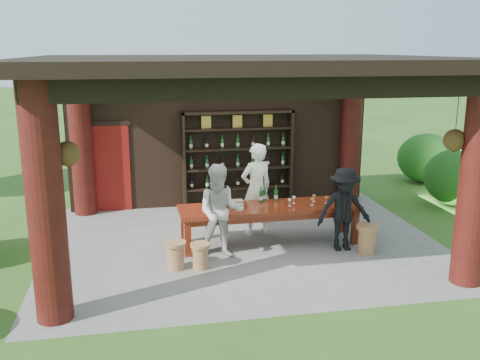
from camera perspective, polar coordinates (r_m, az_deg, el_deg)
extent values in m
plane|color=#2D5119|center=(10.37, 0.42, -6.70)|extent=(90.00, 90.00, 0.00)
cube|color=slate|center=(10.39, 0.42, -6.96)|extent=(7.40, 5.90, 0.10)
cube|color=black|center=(12.57, -2.03, 4.75)|extent=(7.00, 0.18, 3.30)
cube|color=maroon|center=(12.47, -13.82, 1.24)|extent=(0.95, 0.06, 2.00)
cylinder|color=#380C0A|center=(7.50, -20.02, -2.46)|extent=(0.50, 0.50, 3.30)
cylinder|color=#380C0A|center=(8.96, 23.85, -0.22)|extent=(0.50, 0.50, 3.30)
cylinder|color=#380C0A|center=(12.29, -16.58, 3.97)|extent=(0.50, 0.50, 3.30)
cylinder|color=#380C0A|center=(13.24, 11.76, 4.93)|extent=(0.50, 0.50, 3.30)
cube|color=black|center=(7.38, 4.17, 9.97)|extent=(6.70, 0.35, 0.35)
cube|color=black|center=(9.61, -18.61, 10.21)|extent=(0.30, 5.20, 0.30)
cube|color=black|center=(10.79, 17.39, 10.63)|extent=(0.30, 5.20, 0.30)
cube|color=black|center=(9.71, 0.46, 12.43)|extent=(7.50, 6.00, 0.20)
cylinder|color=black|center=(7.45, -18.13, 5.28)|extent=(0.01, 0.01, 0.75)
cone|color=black|center=(7.52, -17.87, 1.86)|extent=(0.32, 0.32, 0.18)
sphere|color=#1E5919|center=(7.50, -17.93, 2.68)|extent=(0.34, 0.34, 0.34)
cylinder|color=black|center=(8.79, 22.12, 6.18)|extent=(0.01, 0.01, 0.75)
cone|color=black|center=(8.85, 21.85, 3.26)|extent=(0.32, 0.32, 0.18)
sphere|color=#1E5919|center=(8.83, 21.92, 3.96)|extent=(0.34, 0.34, 0.34)
cube|color=#601E0D|center=(10.14, 3.16, -2.97)|extent=(3.45, 0.93, 0.08)
cube|color=#601E0D|center=(10.17, 3.16, -3.51)|extent=(3.25, 0.77, 0.12)
cube|color=#601E0D|center=(9.67, -5.61, -6.22)|extent=(0.12, 0.12, 0.67)
cube|color=#601E0D|center=(10.46, 12.16, -4.90)|extent=(0.12, 0.12, 0.67)
cube|color=#601E0D|center=(10.31, -6.01, -4.93)|extent=(0.12, 0.12, 0.67)
cube|color=#601E0D|center=(11.06, 10.75, -3.79)|extent=(0.12, 0.12, 0.67)
cylinder|color=#9C643E|center=(9.18, -4.24, -8.24)|extent=(0.27, 0.27, 0.39)
cylinder|color=#9C643E|center=(9.10, -4.27, -6.93)|extent=(0.34, 0.34, 0.05)
cylinder|color=#9C643E|center=(10.06, 13.38, -6.34)|extent=(0.32, 0.32, 0.47)
cylinder|color=#9C643E|center=(9.98, 13.46, -4.91)|extent=(0.40, 0.40, 0.06)
cylinder|color=#9C643E|center=(9.20, -6.88, -8.16)|extent=(0.29, 0.29, 0.43)
cylinder|color=#9C643E|center=(9.11, -6.92, -6.75)|extent=(0.37, 0.37, 0.06)
imported|color=white|center=(10.62, 1.75, -0.99)|extent=(0.78, 0.63, 1.85)
imported|color=beige|center=(9.43, -2.10, -3.39)|extent=(0.92, 0.77, 1.70)
imported|color=black|center=(9.97, 11.03, -3.09)|extent=(1.02, 0.61, 1.56)
cube|color=#BF6672|center=(9.98, -0.42, -2.56)|extent=(0.26, 0.18, 0.14)
ellipsoid|color=#194C14|center=(13.66, 22.23, -0.14)|extent=(1.60, 1.60, 1.36)
ellipsoid|color=#194C14|center=(15.71, 19.27, 1.85)|extent=(1.60, 1.60, 1.36)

